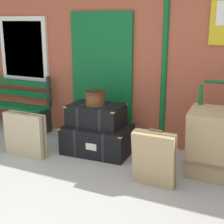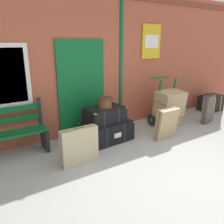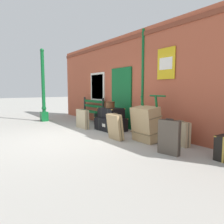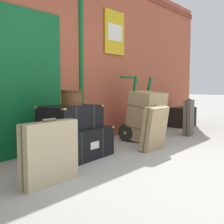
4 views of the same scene
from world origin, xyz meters
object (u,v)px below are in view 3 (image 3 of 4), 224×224
object	(u,v)px
porters_trolley	(151,130)
suitcase_charcoal	(169,137)
steamer_trunk_middle	(111,113)
suitcase_oxblood	(181,134)
suitcase_slate	(115,127)
round_hatbox	(110,104)
platform_bench	(90,111)
suitcase_olive	(82,119)
large_brown_trunk	(146,124)
lamp_post	(43,94)
steamer_trunk_base	(111,124)

from	to	relation	value
porters_trolley	suitcase_charcoal	distance (m)	1.19
steamer_trunk_middle	suitcase_oxblood	distance (m)	2.59
porters_trolley	suitcase_slate	bearing A→B (deg)	-131.73
steamer_trunk_middle	round_hatbox	size ratio (longest dim) A/B	2.76
platform_bench	steamer_trunk_middle	bearing A→B (deg)	-9.47
suitcase_charcoal	suitcase_olive	bearing A→B (deg)	-178.47
large_brown_trunk	suitcase_olive	bearing A→B (deg)	-170.08
lamp_post	round_hatbox	bearing A→B (deg)	19.75
platform_bench	suitcase_oxblood	size ratio (longest dim) A/B	2.57
suitcase_charcoal	platform_bench	bearing A→B (deg)	170.17
round_hatbox	steamer_trunk_middle	bearing A→B (deg)	90.08
large_brown_trunk	suitcase_olive	size ratio (longest dim) A/B	1.35
lamp_post	round_hatbox	xyz separation A→B (m)	(3.26, 1.17, -0.29)
steamer_trunk_middle	suitcase_slate	distance (m)	1.36
porters_trolley	steamer_trunk_base	bearing A→B (deg)	-177.70
steamer_trunk_base	round_hatbox	world-z (taller)	round_hatbox
platform_bench	suitcase_oxblood	world-z (taller)	platform_bench
porters_trolley	suitcase_slate	world-z (taller)	porters_trolley
porters_trolley	large_brown_trunk	xyz separation A→B (m)	(-0.00, -0.17, 0.19)
lamp_post	steamer_trunk_base	xyz separation A→B (m)	(3.30, 1.16, -0.94)
steamer_trunk_base	steamer_trunk_middle	size ratio (longest dim) A/B	1.26
round_hatbox	suitcase_charcoal	size ratio (longest dim) A/B	0.40
porters_trolley	suitcase_olive	bearing A→B (deg)	-166.49
lamp_post	large_brown_trunk	bearing A→B (deg)	11.85
platform_bench	porters_trolley	distance (m)	3.77
platform_bench	suitcase_charcoal	xyz separation A→B (m)	(4.82, -0.84, -0.08)
platform_bench	round_hatbox	distance (m)	2.05
suitcase_charcoal	suitcase_oxblood	distance (m)	0.83
steamer_trunk_base	large_brown_trunk	world-z (taller)	large_brown_trunk
round_hatbox	suitcase_charcoal	distance (m)	2.93
suitcase_olive	suitcase_oxblood	size ratio (longest dim) A/B	1.11
steamer_trunk_middle	platform_bench	bearing A→B (deg)	170.53
steamer_trunk_middle	suitcase_charcoal	size ratio (longest dim) A/B	1.09
porters_trolley	large_brown_trunk	bearing A→B (deg)	-90.00
round_hatbox	suitcase_oxblood	distance (m)	2.64
platform_bench	large_brown_trunk	bearing A→B (deg)	-7.12
steamer_trunk_middle	large_brown_trunk	distance (m)	1.79
lamp_post	large_brown_trunk	world-z (taller)	lamp_post
platform_bench	round_hatbox	xyz separation A→B (m)	(1.98, -0.36, 0.42)
round_hatbox	suitcase_slate	bearing A→B (deg)	-29.10
large_brown_trunk	suitcase_slate	world-z (taller)	large_brown_trunk
porters_trolley	suitcase_oxblood	size ratio (longest dim) A/B	1.93
suitcase_charcoal	suitcase_olive	world-z (taller)	suitcase_charcoal
round_hatbox	suitcase_charcoal	bearing A→B (deg)	-9.53
suitcase_oxblood	suitcase_slate	distance (m)	1.69
porters_trolley	suitcase_slate	xyz separation A→B (m)	(-0.63, -0.70, 0.08)
lamp_post	steamer_trunk_middle	xyz separation A→B (m)	(3.26, 1.20, -0.57)
lamp_post	suitcase_slate	xyz separation A→B (m)	(4.41, 0.53, -0.80)
large_brown_trunk	suitcase_charcoal	world-z (taller)	large_brown_trunk
large_brown_trunk	suitcase_olive	world-z (taller)	large_brown_trunk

